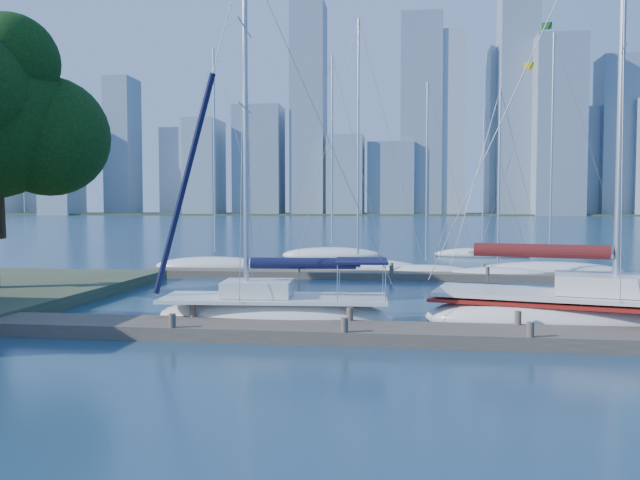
# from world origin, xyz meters

# --- Properties ---
(ground) EXTENTS (700.00, 700.00, 0.00)m
(ground) POSITION_xyz_m (0.00, 0.00, 0.00)
(ground) COLOR #172F4A
(ground) RESTS_ON ground
(near_dock) EXTENTS (26.00, 2.00, 0.40)m
(near_dock) POSITION_xyz_m (0.00, 0.00, 0.20)
(near_dock) COLOR #433A31
(near_dock) RESTS_ON ground
(far_dock) EXTENTS (30.00, 1.80, 0.36)m
(far_dock) POSITION_xyz_m (2.00, 16.00, 0.18)
(far_dock) COLOR #433A31
(far_dock) RESTS_ON ground
(far_shore) EXTENTS (800.00, 100.00, 1.50)m
(far_shore) POSITION_xyz_m (0.00, 320.00, 0.00)
(far_shore) COLOR #38472D
(far_shore) RESTS_ON ground
(sailboat_navy) EXTENTS (8.10, 3.15, 12.71)m
(sailboat_navy) POSITION_xyz_m (-2.59, 1.97, 1.02)
(sailboat_navy) COLOR silver
(sailboat_navy) RESTS_ON ground
(sailboat_maroon) EXTENTS (10.03, 5.27, 15.36)m
(sailboat_maroon) POSITION_xyz_m (7.15, 2.62, 1.12)
(sailboat_maroon) COLOR silver
(sailboat_maroon) RESTS_ON ground
(bg_boat_0) EXTENTS (8.04, 4.92, 13.92)m
(bg_boat_0) POSITION_xyz_m (-9.86, 19.07, 0.29)
(bg_boat_0) COLOR silver
(bg_boat_0) RESTS_ON ground
(bg_boat_1) EXTENTS (7.89, 3.51, 15.37)m
(bg_boat_1) POSITION_xyz_m (-1.07, 19.26, 0.30)
(bg_boat_1) COLOR silver
(bg_boat_1) RESTS_ON ground
(bg_boat_2) EXTENTS (5.78, 2.66, 11.14)m
(bg_boat_2) POSITION_xyz_m (2.91, 17.38, 0.23)
(bg_boat_2) COLOR silver
(bg_boat_2) RESTS_ON ground
(bg_boat_3) EXTENTS (5.77, 3.51, 10.49)m
(bg_boat_3) POSITION_xyz_m (6.71, 16.52, 0.23)
(bg_boat_3) COLOR silver
(bg_boat_3) RESTS_ON ground
(bg_boat_4) EXTENTS (8.25, 2.19, 14.14)m
(bg_boat_4) POSITION_xyz_m (10.01, 19.21, 0.26)
(bg_boat_4) COLOR silver
(bg_boat_4) RESTS_ON ground
(bg_boat_6) EXTENTS (8.03, 4.37, 15.61)m
(bg_boat_6) POSITION_xyz_m (-3.71, 28.74, 0.32)
(bg_boat_6) COLOR silver
(bg_boat_6) RESTS_ON ground
(bg_boat_7) EXTENTS (7.68, 4.58, 11.80)m
(bg_boat_7) POSITION_xyz_m (7.82, 32.07, 0.23)
(bg_boat_7) COLOR silver
(bg_boat_7) RESTS_ON ground
(skyline) EXTENTS (501.50, 51.31, 113.75)m
(skyline) POSITION_xyz_m (23.25, 290.13, 35.67)
(skyline) COLOR gray
(skyline) RESTS_ON ground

